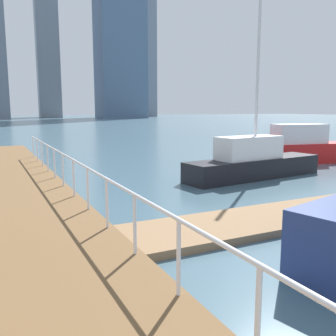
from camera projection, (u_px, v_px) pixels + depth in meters
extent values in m
plane|color=#476675|center=(110.00, 169.00, 18.09)|extent=(300.00, 300.00, 0.00)
cube|color=#93704C|center=(329.00, 209.00, 10.51)|extent=(13.45, 2.00, 0.18)
cylinder|color=white|center=(258.00, 318.00, 3.53)|extent=(0.06, 0.06, 1.05)
cylinder|color=white|center=(179.00, 258.00, 4.95)|extent=(0.06, 0.06, 1.05)
cylinder|color=white|center=(135.00, 224.00, 6.38)|extent=(0.06, 0.06, 1.05)
cylinder|color=white|center=(107.00, 203.00, 7.80)|extent=(0.06, 0.06, 1.05)
cylinder|color=white|center=(88.00, 189.00, 9.23)|extent=(0.06, 0.06, 1.05)
cylinder|color=white|center=(74.00, 178.00, 10.65)|extent=(0.06, 0.06, 1.05)
cylinder|color=white|center=(63.00, 170.00, 12.07)|extent=(0.06, 0.06, 1.05)
cylinder|color=white|center=(54.00, 163.00, 13.50)|extent=(0.06, 0.06, 1.05)
cylinder|color=white|center=(48.00, 158.00, 14.92)|extent=(0.06, 0.06, 1.05)
cylinder|color=white|center=(42.00, 154.00, 16.35)|extent=(0.06, 0.06, 1.05)
cylinder|color=white|center=(37.00, 150.00, 17.77)|extent=(0.06, 0.06, 1.05)
cylinder|color=white|center=(33.00, 147.00, 19.20)|extent=(0.06, 0.06, 1.05)
cylinder|color=white|center=(134.00, 194.00, 6.29)|extent=(0.06, 28.93, 0.06)
cube|color=black|center=(254.00, 168.00, 15.71)|extent=(6.71, 2.21, 0.83)
cube|color=white|center=(249.00, 148.00, 15.38)|extent=(3.01, 1.48, 0.94)
cylinder|color=silver|center=(257.00, 82.00, 15.15)|extent=(0.12, 0.12, 6.27)
cube|color=red|center=(311.00, 153.00, 20.27)|extent=(6.99, 2.67, 1.05)
cube|color=white|center=(299.00, 134.00, 19.88)|extent=(2.99, 1.67, 1.03)
cube|color=#8C939E|center=(46.00, 21.00, 120.21)|extent=(7.89, 13.46, 61.40)
cube|color=slate|center=(119.00, 14.00, 112.65)|extent=(14.22, 13.27, 62.33)
cube|color=gray|center=(136.00, 18.00, 133.27)|extent=(13.22, 9.10, 69.70)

